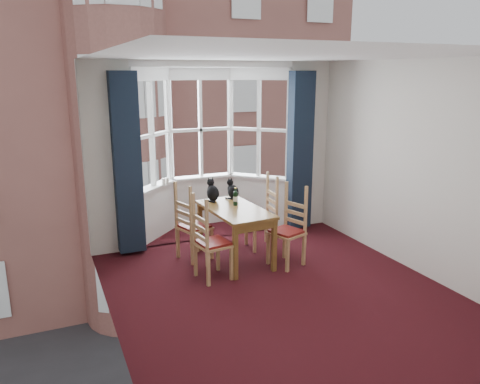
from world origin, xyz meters
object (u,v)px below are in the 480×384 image
candle_tall (164,182)px  candle_short (167,181)px  cat_left (213,192)px  wine_bottle (235,198)px  chair_right_near (291,231)px  chair_left_near (207,245)px  chair_right_far (266,217)px  cat_right (233,191)px  dining_table (235,216)px  chair_left_far (189,229)px

candle_tall → candle_short: size_ratio=0.98×
cat_left → candle_short: (-0.45, 0.90, 0.02)m
wine_bottle → candle_tall: size_ratio=2.39×
chair_right_near → candle_tall: size_ratio=8.39×
chair_left_near → chair_right_far: size_ratio=1.00×
wine_bottle → cat_right: bearing=72.8°
dining_table → chair_left_near: size_ratio=1.44×
cat_left → dining_table: bearing=-74.3°
cat_left → wine_bottle: (0.21, -0.38, -0.02)m
candle_tall → chair_right_far: bearing=-39.2°
candle_tall → candle_short: candle_short is taller
wine_bottle → candle_short: wine_bottle is taller
dining_table → cat_left: 0.58m
cat_left → chair_left_far: bearing=-151.2°
chair_left_near → cat_right: (0.77, 0.97, 0.42)m
cat_left → cat_right: (0.32, 0.00, -0.01)m
dining_table → cat_right: bearing=70.5°
cat_right → wine_bottle: cat_right is taller
chair_left_far → cat_right: 0.92m
candle_short → cat_right: bearing=-49.3°
chair_left_far → candle_short: size_ratio=8.24×
chair_right_near → chair_left_near: bearing=-177.7°
dining_table → cat_right: (0.18, 0.51, 0.23)m
dining_table → chair_right_far: (0.65, 0.31, -0.19)m
candle_tall → cat_right: bearing=-45.9°
chair_right_near → wine_bottle: wine_bottle is taller
chair_left_far → candle_short: bearing=89.8°
chair_left_near → chair_right_near: (1.26, 0.05, 0.00)m
chair_left_far → cat_left: (0.45, 0.25, 0.44)m
candle_tall → candle_short: (0.07, 0.03, 0.00)m
cat_right → dining_table: bearing=-109.5°
dining_table → cat_right: cat_right is taller
dining_table → candle_tall: size_ratio=12.07×
chair_right_near → wine_bottle: 0.92m
dining_table → cat_left: size_ratio=3.84×
dining_table → chair_right_near: size_ratio=1.44×
chair_right_far → chair_left_far: bearing=-177.7°
chair_left_near → chair_right_near: bearing=2.3°
cat_right → candle_short: bearing=130.7°
chair_left_far → wine_bottle: (0.66, -0.13, 0.42)m
dining_table → chair_left_near: bearing=-141.7°
cat_right → wine_bottle: (-0.12, -0.38, -0.00)m
dining_table → chair_left_far: 0.68m
candle_short → chair_right_far: bearing=-41.5°
chair_right_near → cat_left: (-0.82, 0.92, 0.44)m
candle_short → candle_tall: bearing=-156.3°
dining_table → chair_right_near: chair_right_near is taller
chair_right_far → cat_right: cat_right is taller
chair_left_far → chair_right_far: 1.25m
chair_left_far → candle_short: 1.24m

